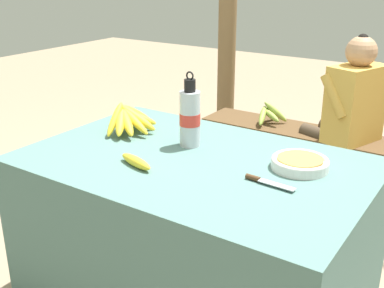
# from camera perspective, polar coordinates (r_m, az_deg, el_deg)

# --- Properties ---
(market_counter) EXTENTS (1.39, 0.92, 0.71)m
(market_counter) POSITION_cam_1_polar(r_m,az_deg,el_deg) (2.12, 0.34, -10.68)
(market_counter) COLOR #4C706B
(market_counter) RESTS_ON ground_plane
(banana_bunch_ripe) EXTENTS (0.22, 0.31, 0.15)m
(banana_bunch_ripe) POSITION_cam_1_polar(r_m,az_deg,el_deg) (2.27, -7.37, 3.09)
(banana_bunch_ripe) COLOR #4C381E
(banana_bunch_ripe) RESTS_ON market_counter
(serving_bowl) EXTENTS (0.22, 0.22, 0.04)m
(serving_bowl) POSITION_cam_1_polar(r_m,az_deg,el_deg) (1.91, 12.67, -2.16)
(serving_bowl) COLOR white
(serving_bowl) RESTS_ON market_counter
(water_bottle) EXTENTS (0.09, 0.09, 0.33)m
(water_bottle) POSITION_cam_1_polar(r_m,az_deg,el_deg) (2.06, -0.25, 3.19)
(water_bottle) COLOR silver
(water_bottle) RESTS_ON market_counter
(loose_banana_front) EXTENTS (0.19, 0.09, 0.04)m
(loose_banana_front) POSITION_cam_1_polar(r_m,az_deg,el_deg) (1.90, -6.66, -2.08)
(loose_banana_front) COLOR yellow
(loose_banana_front) RESTS_ON market_counter
(knife) EXTENTS (0.20, 0.04, 0.02)m
(knife) POSITION_cam_1_polar(r_m,az_deg,el_deg) (1.76, 8.37, -4.32)
(knife) COLOR #BCBCC1
(knife) RESTS_ON market_counter
(wooden_bench) EXTENTS (1.74, 0.32, 0.45)m
(wooden_bench) POSITION_cam_1_polar(r_m,az_deg,el_deg) (3.12, 16.37, -0.27)
(wooden_bench) COLOR brown
(wooden_bench) RESTS_ON ground_plane
(seated_vendor) EXTENTS (0.47, 0.43, 1.09)m
(seated_vendor) POSITION_cam_1_polar(r_m,az_deg,el_deg) (3.02, 17.85, 3.84)
(seated_vendor) COLOR #473828
(seated_vendor) RESTS_ON ground_plane
(banana_bunch_green) EXTENTS (0.19, 0.32, 0.15)m
(banana_bunch_green) POSITION_cam_1_polar(r_m,az_deg,el_deg) (3.22, 9.20, 3.61)
(banana_bunch_green) COLOR #4C381E
(banana_bunch_green) RESTS_ON wooden_bench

